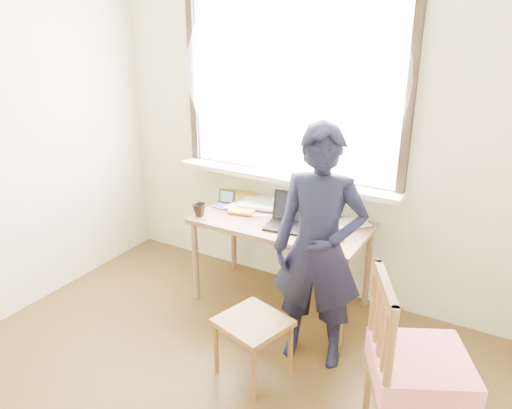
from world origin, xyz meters
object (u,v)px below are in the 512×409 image
Objects in this scene: desk at (281,230)px; side_chair at (416,371)px; laptop at (292,219)px; mug_white at (280,204)px; work_chair at (253,329)px; person at (319,249)px; mug_dark at (199,210)px.

side_chair is (1.23, -0.97, -0.09)m from desk.
side_chair is (1.13, -0.93, -0.21)m from laptop.
mug_white is at bearing 139.10° from side_chair.
person is (0.26, 0.36, 0.45)m from work_chair.
desk is 0.90m from work_chair.
mug_dark is at bearing -139.56° from mug_white.
mug_dark is 1.11m from person.
mug_white is at bearing 121.11° from person.
side_chair is at bearing -22.49° from mug_dark.
laptop is 0.90m from work_chair.
side_chair is at bearing -39.69° from laptop.
mug_dark is at bearing -164.96° from laptop.
work_chair is 1.02m from side_chair.
desk is 0.82× the size of person.
laptop is 1.48m from side_chair.
mug_dark reaches higher than desk.
laptop reaches higher than work_chair.
laptop is at bearing 120.81° from person.
mug_white reaches higher than desk.
mug_white is at bearing 108.82° from work_chair.
mug_white is (-0.21, 0.22, -0.00)m from laptop.
person is at bearing -12.82° from mug_dark.
desk is 2.72× the size of work_chair.
side_chair is (1.34, -1.16, -0.21)m from mug_white.
laptop is 0.36× the size of side_chair.
desk is 0.63m from mug_dark.
laptop is 2.82× the size of mug_white.
desk is at bearing -60.68° from mug_white.
laptop is 0.24× the size of person.
mug_dark is (-0.69, -0.18, -0.01)m from laptop.
work_chair is 0.47× the size of side_chair.
person reaches higher than mug_white.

